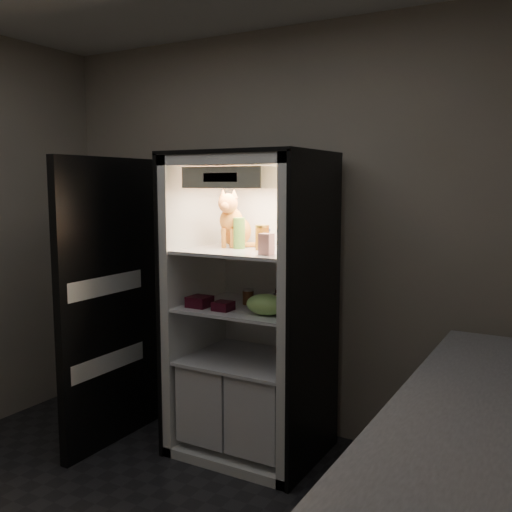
{
  "coord_description": "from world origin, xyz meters",
  "views": [
    {
      "loc": [
        1.73,
        -1.64,
        1.69
      ],
      "look_at": [
        0.06,
        1.32,
        1.25
      ],
      "focal_mm": 40.0,
      "sensor_mm": 36.0,
      "label": 1
    }
  ],
  "objects_px": {
    "parmesan_shaker": "(239,233)",
    "mayo_tub": "(264,238)",
    "salsa_jar": "(262,237)",
    "soda_can_c": "(271,303)",
    "condiment_jar": "(248,297)",
    "grape_bag": "(266,304)",
    "pepper_jar": "(294,233)",
    "soda_can_a": "(287,295)",
    "tabby_cat": "(234,225)",
    "soda_can_b": "(281,299)",
    "cream_carton": "(266,244)",
    "berry_box_left": "(200,302)",
    "berry_box_right": "(223,306)",
    "refrigerator": "(253,327)"
  },
  "relations": [
    {
      "from": "salsa_jar",
      "to": "pepper_jar",
      "type": "xyz_separation_m",
      "value": [
        0.17,
        0.09,
        0.03
      ]
    },
    {
      "from": "soda_can_c",
      "to": "soda_can_a",
      "type": "bearing_deg",
      "value": 92.62
    },
    {
      "from": "pepper_jar",
      "to": "soda_can_c",
      "type": "relative_size",
      "value": 1.77
    },
    {
      "from": "pepper_jar",
      "to": "berry_box_right",
      "type": "bearing_deg",
      "value": -138.49
    },
    {
      "from": "pepper_jar",
      "to": "soda_can_c",
      "type": "height_order",
      "value": "pepper_jar"
    },
    {
      "from": "pepper_jar",
      "to": "soda_can_a",
      "type": "relative_size",
      "value": 1.5
    },
    {
      "from": "tabby_cat",
      "to": "pepper_jar",
      "type": "relative_size",
      "value": 1.82
    },
    {
      "from": "refrigerator",
      "to": "tabby_cat",
      "type": "distance_m",
      "value": 0.66
    },
    {
      "from": "tabby_cat",
      "to": "soda_can_c",
      "type": "distance_m",
      "value": 0.6
    },
    {
      "from": "condiment_jar",
      "to": "grape_bag",
      "type": "bearing_deg",
      "value": -40.23
    },
    {
      "from": "soda_can_b",
      "to": "cream_carton",
      "type": "bearing_deg",
      "value": -91.34
    },
    {
      "from": "refrigerator",
      "to": "soda_can_a",
      "type": "xyz_separation_m",
      "value": [
        0.2,
        0.07,
        0.22
      ]
    },
    {
      "from": "soda_can_c",
      "to": "berry_box_right",
      "type": "distance_m",
      "value": 0.29
    },
    {
      "from": "pepper_jar",
      "to": "berry_box_right",
      "type": "height_order",
      "value": "pepper_jar"
    },
    {
      "from": "soda_can_c",
      "to": "refrigerator",
      "type": "bearing_deg",
      "value": 143.43
    },
    {
      "from": "tabby_cat",
      "to": "mayo_tub",
      "type": "distance_m",
      "value": 0.21
    },
    {
      "from": "parmesan_shaker",
      "to": "berry_box_right",
      "type": "height_order",
      "value": "parmesan_shaker"
    },
    {
      "from": "grape_bag",
      "to": "tabby_cat",
      "type": "bearing_deg",
      "value": 145.47
    },
    {
      "from": "condiment_jar",
      "to": "soda_can_b",
      "type": "bearing_deg",
      "value": -9.17
    },
    {
      "from": "soda_can_c",
      "to": "berry_box_left",
      "type": "height_order",
      "value": "soda_can_c"
    },
    {
      "from": "soda_can_b",
      "to": "soda_can_c",
      "type": "distance_m",
      "value": 0.1
    },
    {
      "from": "soda_can_b",
      "to": "berry_box_right",
      "type": "xyz_separation_m",
      "value": [
        -0.29,
        -0.18,
        -0.04
      ]
    },
    {
      "from": "condiment_jar",
      "to": "berry_box_right",
      "type": "relative_size",
      "value": 0.91
    },
    {
      "from": "refrigerator",
      "to": "grape_bag",
      "type": "relative_size",
      "value": 7.85
    },
    {
      "from": "parmesan_shaker",
      "to": "salsa_jar",
      "type": "relative_size",
      "value": 1.26
    },
    {
      "from": "tabby_cat",
      "to": "parmesan_shaker",
      "type": "bearing_deg",
      "value": -56.66
    },
    {
      "from": "soda_can_b",
      "to": "condiment_jar",
      "type": "height_order",
      "value": "soda_can_b"
    },
    {
      "from": "condiment_jar",
      "to": "berry_box_left",
      "type": "bearing_deg",
      "value": -136.35
    },
    {
      "from": "parmesan_shaker",
      "to": "mayo_tub",
      "type": "bearing_deg",
      "value": 54.09
    },
    {
      "from": "salsa_jar",
      "to": "refrigerator",
      "type": "bearing_deg",
      "value": 153.22
    },
    {
      "from": "tabby_cat",
      "to": "grape_bag",
      "type": "relative_size",
      "value": 1.53
    },
    {
      "from": "mayo_tub",
      "to": "soda_can_c",
      "type": "distance_m",
      "value": 0.46
    },
    {
      "from": "pepper_jar",
      "to": "berry_box_right",
      "type": "relative_size",
      "value": 1.9
    },
    {
      "from": "cream_carton",
      "to": "grape_bag",
      "type": "bearing_deg",
      "value": 121.75
    },
    {
      "from": "soda_can_b",
      "to": "condiment_jar",
      "type": "bearing_deg",
      "value": 170.83
    },
    {
      "from": "soda_can_a",
      "to": "soda_can_b",
      "type": "height_order",
      "value": "soda_can_a"
    },
    {
      "from": "refrigerator",
      "to": "soda_can_a",
      "type": "distance_m",
      "value": 0.31
    },
    {
      "from": "soda_can_c",
      "to": "tabby_cat",
      "type": "bearing_deg",
      "value": 152.24
    },
    {
      "from": "tabby_cat",
      "to": "condiment_jar",
      "type": "distance_m",
      "value": 0.46
    },
    {
      "from": "soda_can_b",
      "to": "parmesan_shaker",
      "type": "bearing_deg",
      "value": 178.99
    },
    {
      "from": "soda_can_b",
      "to": "soda_can_c",
      "type": "relative_size",
      "value": 1.14
    },
    {
      "from": "pepper_jar",
      "to": "soda_can_a",
      "type": "distance_m",
      "value": 0.39
    },
    {
      "from": "cream_carton",
      "to": "condiment_jar",
      "type": "xyz_separation_m",
      "value": [
        -0.25,
        0.22,
        -0.36
      ]
    },
    {
      "from": "salsa_jar",
      "to": "berry_box_right",
      "type": "xyz_separation_m",
      "value": [
        -0.16,
        -0.19,
        -0.4
      ]
    },
    {
      "from": "parmesan_shaker",
      "to": "soda_can_b",
      "type": "bearing_deg",
      "value": -1.01
    },
    {
      "from": "pepper_jar",
      "to": "soda_can_b",
      "type": "xyz_separation_m",
      "value": [
        -0.03,
        -0.11,
        -0.39
      ]
    },
    {
      "from": "parmesan_shaker",
      "to": "refrigerator",
      "type": "bearing_deg",
      "value": 41.83
    },
    {
      "from": "tabby_cat",
      "to": "grape_bag",
      "type": "height_order",
      "value": "tabby_cat"
    },
    {
      "from": "pepper_jar",
      "to": "berry_box_left",
      "type": "height_order",
      "value": "pepper_jar"
    },
    {
      "from": "parmesan_shaker",
      "to": "soda_can_c",
      "type": "xyz_separation_m",
      "value": [
        0.28,
        -0.1,
        -0.39
      ]
    }
  ]
}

